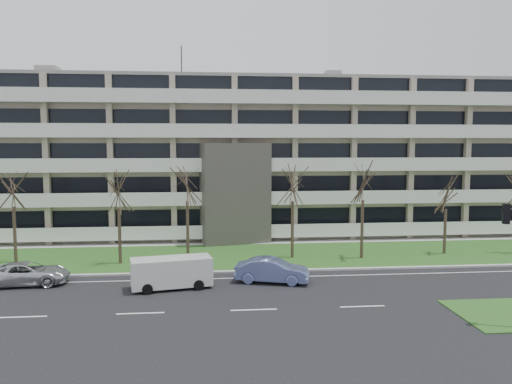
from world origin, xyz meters
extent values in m
plane|color=black|center=(0.00, 0.00, 0.00)|extent=(160.00, 160.00, 0.00)
cube|color=#28541C|center=(0.00, 13.00, 0.03)|extent=(90.00, 10.00, 0.06)
cube|color=#B2B2AD|center=(0.00, 8.00, 0.06)|extent=(90.00, 0.35, 0.12)
cube|color=#B2B2AD|center=(0.00, 18.50, 0.04)|extent=(90.00, 2.00, 0.08)
cube|color=white|center=(0.00, 6.50, 0.01)|extent=(90.00, 0.12, 0.01)
cube|color=#BEAA93|center=(0.00, 25.50, 7.50)|extent=(60.00, 12.00, 15.00)
cube|color=gray|center=(0.00, 25.50, 15.15)|extent=(60.50, 12.50, 0.30)
cube|color=#4C4742|center=(0.00, 18.50, 4.50)|extent=(6.39, 3.69, 9.00)
cube|color=black|center=(0.00, 18.30, 2.00)|extent=(4.92, 1.19, 3.50)
cube|color=gray|center=(-18.00, 25.50, 15.90)|extent=(2.00, 2.00, 1.20)
cylinder|color=black|center=(-5.00, 25.50, 17.00)|extent=(0.10, 0.10, 3.50)
cube|color=black|center=(0.00, 19.48, 2.10)|extent=(58.00, 0.10, 1.80)
cube|color=white|center=(0.00, 18.80, 0.60)|extent=(58.00, 1.40, 0.22)
cube|color=white|center=(0.00, 18.15, 1.20)|extent=(58.00, 0.08, 1.00)
cube|color=black|center=(0.00, 19.48, 5.10)|extent=(58.00, 0.10, 1.80)
cube|color=white|center=(0.00, 18.80, 3.60)|extent=(58.00, 1.40, 0.22)
cube|color=white|center=(0.00, 18.15, 4.20)|extent=(58.00, 0.08, 1.00)
cube|color=black|center=(0.00, 19.48, 8.10)|extent=(58.00, 0.10, 1.80)
cube|color=white|center=(0.00, 18.80, 6.60)|extent=(58.00, 1.40, 0.22)
cube|color=white|center=(0.00, 18.15, 7.20)|extent=(58.00, 0.08, 1.00)
cube|color=black|center=(0.00, 19.48, 11.10)|extent=(58.00, 0.10, 1.80)
cube|color=white|center=(0.00, 18.80, 9.60)|extent=(58.00, 1.40, 0.22)
cube|color=white|center=(0.00, 18.15, 10.20)|extent=(58.00, 0.08, 1.00)
cube|color=black|center=(0.00, 19.48, 14.10)|extent=(58.00, 0.10, 1.80)
cube|color=white|center=(0.00, 18.80, 12.60)|extent=(58.00, 1.40, 0.22)
cube|color=white|center=(0.00, 18.15, 13.20)|extent=(58.00, 0.08, 1.00)
imported|color=silver|center=(-13.89, 6.22, 0.72)|extent=(5.29, 2.70, 1.43)
imported|color=#7383C7|center=(1.67, 5.30, 0.78)|extent=(5.03, 2.87, 1.57)
cube|color=silver|center=(-4.70, 4.56, 1.04)|extent=(5.15, 2.73, 1.72)
cube|color=black|center=(-4.70, 4.56, 1.54)|extent=(4.76, 2.53, 0.63)
cube|color=silver|center=(-2.44, 5.01, 0.90)|extent=(0.65, 1.75, 1.09)
cylinder|color=black|center=(-6.03, 3.37, 0.32)|extent=(0.67, 0.35, 0.63)
cylinder|color=black|center=(-6.39, 5.14, 0.32)|extent=(0.67, 0.35, 0.63)
cylinder|color=black|center=(-3.02, 3.97, 0.32)|extent=(0.67, 0.35, 0.63)
cylinder|color=black|center=(-3.37, 5.75, 0.32)|extent=(0.67, 0.35, 0.63)
cube|color=black|center=(12.03, -3.24, 5.51)|extent=(0.40, 0.40, 0.98)
sphere|color=red|center=(12.03, -3.24, 5.83)|extent=(0.20, 0.20, 0.20)
sphere|color=orange|center=(12.03, -3.24, 5.51)|extent=(0.20, 0.20, 0.20)
sphere|color=green|center=(12.03, -3.24, 5.20)|extent=(0.20, 0.20, 0.20)
cylinder|color=#382B21|center=(-16.88, 12.43, 2.13)|extent=(0.24, 0.24, 4.26)
cylinder|color=#382B21|center=(-8.98, 11.29, 2.08)|extent=(0.24, 0.24, 4.16)
cylinder|color=#382B21|center=(-4.01, 12.21, 2.28)|extent=(0.24, 0.24, 4.57)
cylinder|color=#382B21|center=(4.10, 11.99, 2.25)|extent=(0.24, 0.24, 4.50)
cylinder|color=#382B21|center=(9.49, 11.38, 2.30)|extent=(0.24, 0.24, 4.60)
cylinder|color=#382B21|center=(16.67, 12.31, 1.84)|extent=(0.24, 0.24, 3.69)
camera|label=1|loc=(-2.32, -25.98, 8.83)|focal=35.00mm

